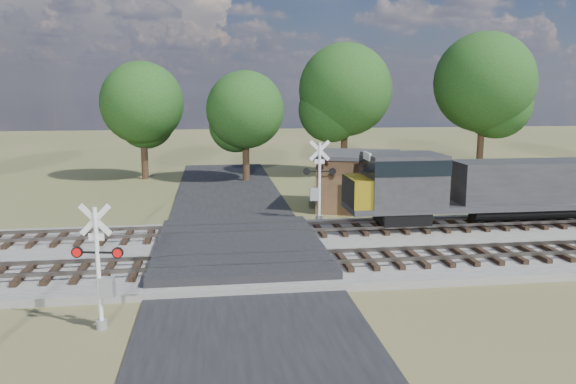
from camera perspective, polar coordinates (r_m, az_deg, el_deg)
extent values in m
plane|color=#4B542D|center=(23.94, -4.91, -6.77)|extent=(160.00, 160.00, 0.00)
cube|color=gray|center=(26.75, 17.03, -5.03)|extent=(140.00, 10.00, 0.30)
cube|color=black|center=(23.93, -4.91, -6.68)|extent=(7.00, 60.00, 0.08)
cube|color=#262628|center=(24.33, -4.98, -5.72)|extent=(7.00, 9.00, 0.62)
cube|color=black|center=(22.11, 0.57, -7.14)|extent=(44.00, 2.60, 0.18)
cube|color=#56504A|center=(23.88, 20.31, -6.05)|extent=(140.00, 0.08, 0.15)
cube|color=#56504A|center=(25.10, 18.78, -5.17)|extent=(140.00, 0.08, 0.15)
cube|color=black|center=(26.87, -0.98, -3.97)|extent=(44.00, 2.60, 0.18)
cube|color=#56504A|center=(28.23, 15.57, -3.31)|extent=(140.00, 0.08, 0.15)
cube|color=#56504A|center=(29.51, 14.48, -2.67)|extent=(140.00, 0.08, 0.15)
cylinder|color=silver|center=(17.49, -18.71, -7.44)|extent=(0.13, 0.13, 3.71)
cylinder|color=gray|center=(18.07, -18.38, -12.63)|extent=(0.33, 0.33, 0.28)
cube|color=silver|center=(17.10, -18.99, -2.70)|extent=(0.96, 0.22, 0.97)
cube|color=silver|center=(17.10, -18.99, -2.70)|extent=(0.96, 0.22, 0.97)
cube|color=silver|center=(17.22, -18.89, -4.35)|extent=(0.46, 0.11, 0.20)
cube|color=black|center=(17.34, -18.80, -5.83)|extent=(1.47, 0.33, 0.06)
cylinder|color=red|center=(17.57, -20.64, -5.74)|extent=(0.35, 0.15, 0.33)
cylinder|color=red|center=(17.13, -16.92, -5.92)|extent=(0.35, 0.15, 0.33)
cube|color=gray|center=(17.58, -17.89, -9.21)|extent=(0.46, 0.35, 0.60)
cylinder|color=silver|center=(30.16, 3.21, 1.00)|extent=(0.15, 0.15, 4.29)
cylinder|color=gray|center=(30.54, 3.18, -2.67)|extent=(0.39, 0.39, 0.32)
cube|color=silver|center=(29.93, 3.25, 4.24)|extent=(1.12, 0.15, 1.12)
cube|color=silver|center=(29.93, 3.25, 4.24)|extent=(1.12, 0.15, 1.12)
cube|color=silver|center=(30.00, 3.23, 3.12)|extent=(0.54, 0.08, 0.24)
cube|color=black|center=(30.07, 3.22, 2.11)|extent=(1.71, 0.22, 0.06)
cylinder|color=red|center=(30.15, 4.54, 2.11)|extent=(0.39, 0.14, 0.39)
cylinder|color=red|center=(30.01, 1.90, 2.10)|extent=(0.39, 0.14, 0.39)
cube|color=gray|center=(30.25, 2.70, -0.21)|extent=(0.51, 0.36, 0.70)
cube|color=#4C3420|center=(33.85, 7.09, 0.97)|extent=(5.65, 5.65, 3.13)
cube|color=#313134|center=(33.62, 7.15, 3.79)|extent=(6.21, 6.21, 0.22)
cylinder|color=black|center=(46.19, -14.40, 4.15)|extent=(0.56, 0.56, 4.62)
sphere|color=#123913|center=(45.96, -14.61, 8.74)|extent=(6.47, 6.47, 6.47)
cylinder|color=black|center=(43.69, -4.30, 3.87)|extent=(0.56, 0.56, 4.26)
sphere|color=#123913|center=(43.44, -4.36, 8.33)|extent=(5.96, 5.96, 5.96)
cylinder|color=black|center=(46.84, 5.73, 4.99)|extent=(0.56, 0.56, 5.42)
sphere|color=#123913|center=(46.64, 5.83, 10.30)|extent=(7.58, 7.58, 7.58)
cylinder|color=black|center=(49.86, 18.99, 5.07)|extent=(0.56, 0.56, 5.87)
sphere|color=#123913|center=(49.69, 19.31, 10.47)|extent=(8.22, 8.22, 8.22)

